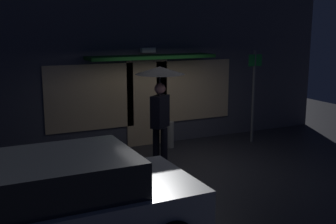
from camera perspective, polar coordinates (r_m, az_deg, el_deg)
name	(u,v)px	position (r m, az deg, el deg)	size (l,w,h in m)	color
ground_plane	(187,170)	(9.17, 2.53, -7.78)	(18.00, 18.00, 0.00)	#26262B
building_facade	(144,70)	(10.84, -3.20, 5.64)	(10.79, 1.00, 3.88)	#4C4C56
person_with_umbrella	(160,91)	(9.07, -1.10, 2.84)	(1.06, 1.06, 2.19)	black
parked_car	(51,208)	(5.78, -15.50, -12.41)	(3.92, 1.98, 1.40)	#A5A8AD
street_sign_post	(254,91)	(11.25, 11.49, 2.80)	(0.40, 0.07, 2.42)	#595B60
sidewalk_bollard	(170,135)	(10.71, 0.26, -3.06)	(0.20, 0.20, 0.67)	#9E998E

